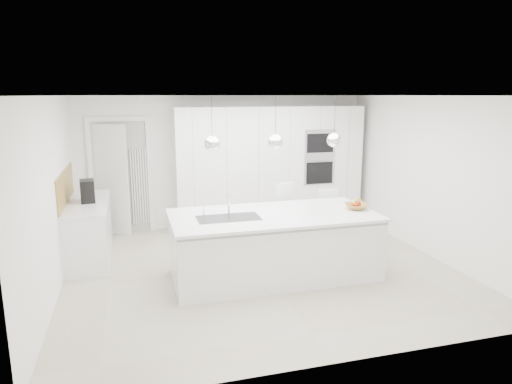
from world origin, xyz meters
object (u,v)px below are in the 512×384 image
object	(u,v)px
espresso_machine	(87,191)
fruit_bowl	(356,206)
bar_stool_left	(288,220)
bar_stool_right	(330,221)
island_base	(274,247)

from	to	relation	value
espresso_machine	fruit_bowl	bearing A→B (deg)	-27.70
espresso_machine	bar_stool_left	bearing A→B (deg)	-18.66
bar_stool_right	fruit_bowl	bearing A→B (deg)	-71.69
fruit_bowl	bar_stool_right	distance (m)	0.94
island_base	bar_stool_left	distance (m)	0.94
island_base	bar_stool_left	world-z (taller)	bar_stool_left
island_base	bar_stool_right	xyz separation A→B (m)	(1.22, 0.80, 0.07)
bar_stool_left	island_base	bearing A→B (deg)	-143.77
espresso_machine	bar_stool_left	size ratio (longest dim) A/B	0.30
bar_stool_left	bar_stool_right	size ratio (longest dim) A/B	1.14
bar_stool_left	bar_stool_right	xyz separation A→B (m)	(0.74, 0.00, -0.07)
fruit_bowl	bar_stool_right	xyz separation A→B (m)	(-0.00, 0.83, -0.44)
fruit_bowl	bar_stool_left	distance (m)	1.17
island_base	fruit_bowl	xyz separation A→B (m)	(1.22, -0.02, 0.51)
bar_stool_left	bar_stool_right	world-z (taller)	bar_stool_left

